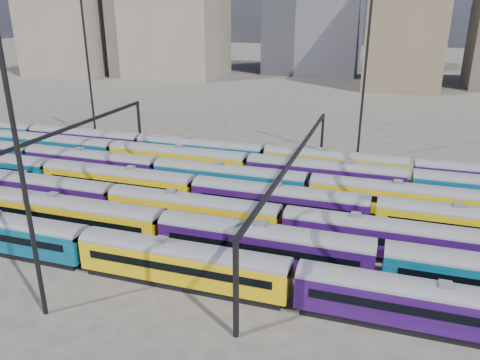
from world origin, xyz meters
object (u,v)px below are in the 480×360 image
(rake_2, at_px, (193,208))
(mast_2, at_px, (16,141))
(rake_1, at_px, (73,212))
(rake_0, at_px, (182,259))

(rake_2, distance_m, mast_2, 21.18)
(rake_1, height_order, rake_2, rake_1)
(rake_0, relative_size, rake_1, 0.94)
(rake_1, distance_m, rake_2, 12.23)
(rake_0, distance_m, mast_2, 15.98)
(mast_2, bearing_deg, rake_1, 116.25)
(rake_0, relative_size, mast_2, 3.71)
(rake_2, bearing_deg, rake_1, -155.88)
(rake_0, bearing_deg, rake_1, 160.97)
(rake_1, xyz_separation_m, rake_2, (11.16, 5.00, -0.12))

